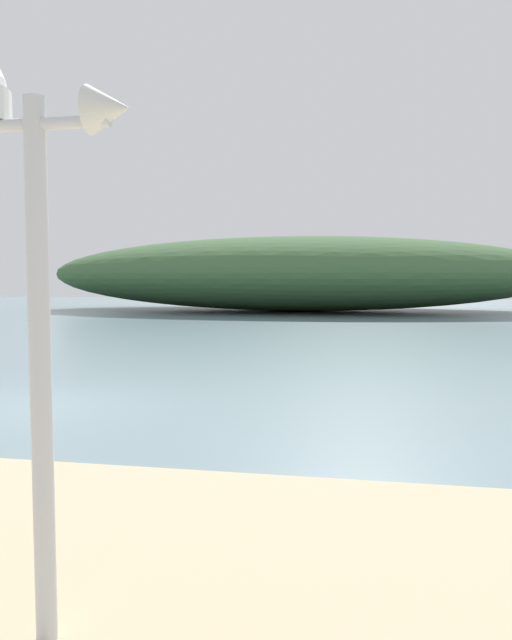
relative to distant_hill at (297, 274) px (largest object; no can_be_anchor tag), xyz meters
name	(u,v)px	position (x,y,z in m)	size (l,w,h in m)	color
ground_plane	(43,407)	(-0.61, -32.90, -2.61)	(120.00, 120.00, 0.00)	gray
distant_hill	(297,274)	(0.00, 0.00, 0.00)	(36.05, 15.23, 5.22)	#3D6038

